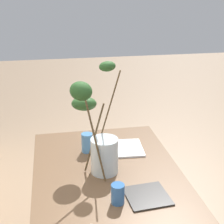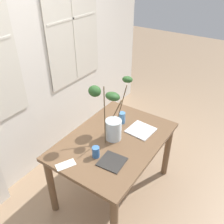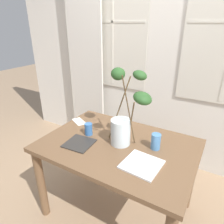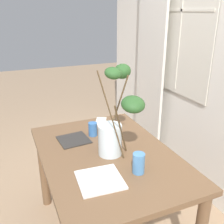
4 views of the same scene
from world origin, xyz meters
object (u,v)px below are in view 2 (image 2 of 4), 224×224
object	(u,v)px
plate_square_left	(112,162)
plate_square_right	(141,130)
drinking_glass_blue_left	(96,152)
drinking_glass_blue_right	(122,118)
dining_table	(114,148)
vase_with_branches	(112,118)

from	to	relation	value
plate_square_left	plate_square_right	size ratio (longest dim) A/B	0.86
drinking_glass_blue_left	plate_square_left	distance (m)	0.18
drinking_glass_blue_left	drinking_glass_blue_right	world-z (taller)	drinking_glass_blue_right
dining_table	vase_with_branches	xyz separation A→B (m)	(0.03, 0.05, 0.36)
drinking_glass_blue_left	vase_with_branches	bearing A→B (deg)	7.89
dining_table	vase_with_branches	world-z (taller)	vase_with_branches
drinking_glass_blue_right	plate_square_right	size ratio (longest dim) A/B	0.51
dining_table	plate_square_left	distance (m)	0.36
drinking_glass_blue_left	plate_square_right	distance (m)	0.62
dining_table	drinking_glass_blue_left	xyz separation A→B (m)	(-0.31, 0.00, 0.18)
dining_table	plate_square_left	bearing A→B (deg)	-149.41
dining_table	plate_square_left	size ratio (longest dim) A/B	5.71
drinking_glass_blue_left	drinking_glass_blue_right	size ratio (longest dim) A/B	0.83
plate_square_right	plate_square_left	bearing A→B (deg)	-179.38
drinking_glass_blue_right	plate_square_right	distance (m)	0.26
drinking_glass_blue_right	vase_with_branches	bearing A→B (deg)	-170.84
drinking_glass_blue_left	plate_square_right	size ratio (longest dim) A/B	0.42
drinking_glass_blue_left	plate_square_right	bearing A→B (deg)	-15.36
vase_with_branches	plate_square_right	xyz separation A→B (m)	(0.25, -0.21, -0.23)
dining_table	drinking_glass_blue_right	xyz separation A→B (m)	(0.30, 0.09, 0.19)
vase_with_branches	drinking_glass_blue_left	size ratio (longest dim) A/B	6.04
drinking_glass_blue_left	dining_table	bearing A→B (deg)	-0.13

